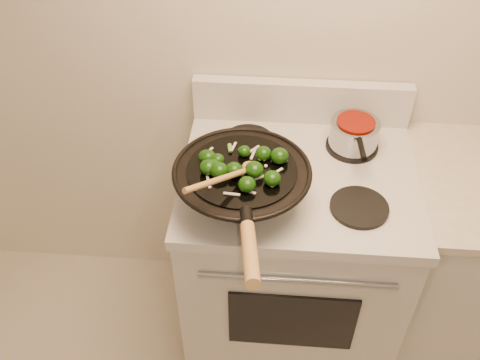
{
  "coord_description": "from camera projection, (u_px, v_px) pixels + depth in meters",
  "views": [
    {
      "loc": [
        -0.11,
        -0.15,
        2.09
      ],
      "look_at": [
        -0.2,
        1.0,
        1.03
      ],
      "focal_mm": 40.0,
      "sensor_mm": 36.0,
      "label": 1
    }
  ],
  "objects": [
    {
      "name": "stirfry",
      "position": [
        239.0,
        165.0,
        1.55
      ],
      "size": [
        0.27,
        0.24,
        0.05
      ],
      "color": "#103508",
      "rests_on": "wok"
    },
    {
      "name": "wok",
      "position": [
        242.0,
        184.0,
        1.6
      ],
      "size": [
        0.41,
        0.68,
        0.23
      ],
      "color": "black",
      "rests_on": "stove"
    },
    {
      "name": "wooden_spoon",
      "position": [
        234.0,
        174.0,
        1.49
      ],
      "size": [
        0.21,
        0.26,
        0.11
      ],
      "color": "#AE7E44",
      "rests_on": "wok"
    },
    {
      "name": "stove",
      "position": [
        291.0,
        259.0,
        2.06
      ],
      "size": [
        0.78,
        0.67,
        1.08
      ],
      "color": "silver",
      "rests_on": "ground"
    },
    {
      "name": "saucepan",
      "position": [
        354.0,
        133.0,
        1.81
      ],
      "size": [
        0.17,
        0.27,
        0.1
      ],
      "color": "#95999E",
      "rests_on": "stove"
    }
  ]
}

